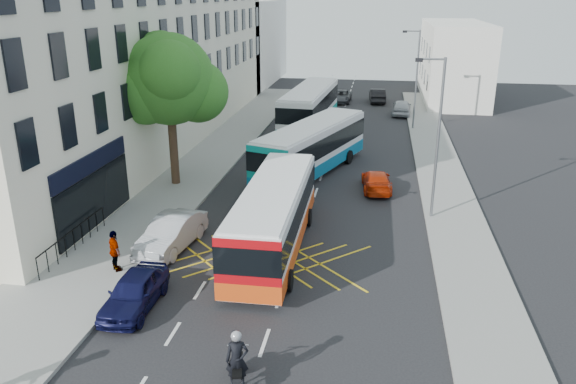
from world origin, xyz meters
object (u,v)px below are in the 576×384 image
at_px(bus_far, 310,107).
at_px(pedestrian_far, 115,251).
at_px(lamp_far, 416,75).
at_px(bus_mid, 312,148).
at_px(distant_car_dark, 377,96).
at_px(parked_car_silver, 171,233).
at_px(distant_car_silver, 402,107).
at_px(parked_car_blue, 134,292).
at_px(street_tree, 168,80).
at_px(distant_car_grey, 341,96).
at_px(bus_near, 274,217).
at_px(lamp_near, 437,131).
at_px(red_hatchback, 377,181).
at_px(motorbike, 237,363).

xyz_separation_m(bus_far, pedestrian_far, (-4.62, -27.20, -0.79)).
height_order(lamp_far, bus_mid, lamp_far).
bearing_deg(bus_far, distant_car_dark, 71.11).
relative_size(parked_car_silver, distant_car_silver, 1.07).
bearing_deg(parked_car_blue, distant_car_dark, 78.53).
bearing_deg(lamp_far, distant_car_silver, 96.62).
height_order(street_tree, distant_car_grey, street_tree).
height_order(bus_near, bus_mid, bus_mid).
bearing_deg(distant_car_dark, lamp_near, 90.69).
relative_size(bus_far, pedestrian_far, 7.06).
xyz_separation_m(lamp_far, pedestrian_far, (-13.20, -28.22, -3.58)).
xyz_separation_m(bus_mid, parked_car_blue, (-4.42, -17.26, -1.02)).
xyz_separation_m(bus_near, distant_car_dark, (4.16, 36.96, -0.88)).
bearing_deg(red_hatchback, bus_mid, -37.22).
xyz_separation_m(bus_near, parked_car_blue, (-4.13, -5.73, -0.93)).
distance_m(bus_far, distant_car_dark, 14.27).
bearing_deg(bus_near, motorbike, -86.25).
bearing_deg(distant_car_dark, parked_car_silver, 72.17).
distance_m(bus_far, distant_car_silver, 10.61).
xyz_separation_m(red_hatchback, distant_car_grey, (-4.09, 27.53, 0.04)).
bearing_deg(distant_car_dark, pedestrian_far, 71.13).
bearing_deg(lamp_far, lamp_near, -90.00).
xyz_separation_m(bus_far, distant_car_dark, (5.54, 13.10, -1.12)).
height_order(parked_car_blue, red_hatchback, parked_car_blue).
relative_size(lamp_near, distant_car_dark, 1.85).
bearing_deg(street_tree, lamp_far, 49.19).
height_order(bus_far, red_hatchback, bus_far).
xyz_separation_m(bus_mid, red_hatchback, (4.18, -2.63, -1.11)).
bearing_deg(pedestrian_far, distant_car_dark, -59.28).
distance_m(lamp_far, motorbike, 35.23).
xyz_separation_m(lamp_near, bus_near, (-7.21, -4.87, -3.02)).
relative_size(motorbike, parked_car_silver, 0.50).
bearing_deg(lamp_far, motorbike, -100.67).
bearing_deg(parked_car_silver, distant_car_dark, 84.47).
distance_m(street_tree, lamp_far, 22.57).
xyz_separation_m(parked_car_blue, red_hatchback, (8.60, 14.63, -0.09)).
relative_size(bus_near, pedestrian_far, 6.09).
bearing_deg(motorbike, pedestrian_far, 125.13).
height_order(lamp_near, motorbike, lamp_near).
height_order(lamp_far, red_hatchback, lamp_far).
height_order(street_tree, motorbike, street_tree).
bearing_deg(distant_car_grey, bus_near, -89.52).
relative_size(bus_near, distant_car_dark, 2.50).
distance_m(bus_mid, bus_far, 12.43).
distance_m(street_tree, parked_car_blue, 15.07).
bearing_deg(bus_near, lamp_near, 33.49).
relative_size(street_tree, lamp_far, 1.10).
bearing_deg(pedestrian_far, distant_car_grey, -54.23).
height_order(distant_car_silver, distant_car_dark, distant_car_silver).
bearing_deg(bus_mid, distant_car_grey, 108.83).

